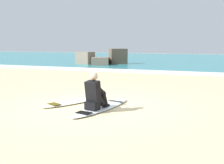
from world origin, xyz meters
TOP-DOWN VIEW (x-y plane):
  - ground_plane at (0.00, 0.00)m, footprint 80.00×80.00m
  - sea at (0.00, 22.80)m, footprint 80.00×28.00m
  - breaking_foam at (0.00, 9.10)m, footprint 80.00×0.90m
  - surfboard_main at (0.36, -0.21)m, footprint 0.97×2.59m
  - surfer_seated at (0.30, -0.53)m, footprint 0.45×0.75m
  - surfboard_spare_near at (-0.69, 0.19)m, footprint 1.37×2.24m
  - rock_outcrop_distant at (-5.53, 13.10)m, footprint 4.26×3.04m

SIDE VIEW (x-z plane):
  - ground_plane at x=0.00m, z-range 0.00..0.00m
  - surfboard_main at x=0.36m, z-range 0.00..0.07m
  - surfboard_spare_near at x=-0.69m, z-range 0.00..0.07m
  - sea at x=0.00m, z-range 0.00..0.10m
  - breaking_foam at x=0.00m, z-range 0.00..0.11m
  - surfer_seated at x=0.30m, z-range -0.04..0.91m
  - rock_outcrop_distant at x=-5.53m, z-range -0.21..1.10m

